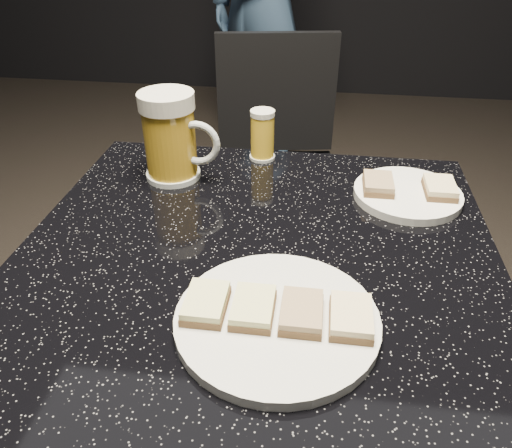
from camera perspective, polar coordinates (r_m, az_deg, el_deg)
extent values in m
cylinder|color=silver|center=(0.61, 2.40, -10.91)|extent=(0.25, 0.25, 0.01)
cylinder|color=white|center=(0.89, 16.90, 3.28)|extent=(0.18, 0.18, 0.01)
imported|color=navy|center=(2.38, 0.75, 23.96)|extent=(0.69, 0.66, 1.59)
cylinder|color=black|center=(1.00, 0.00, -20.99)|extent=(0.10, 0.10, 0.69)
cube|color=black|center=(0.73, 0.00, -4.24)|extent=(0.70, 0.70, 0.03)
cylinder|color=white|center=(0.94, -9.41, 5.67)|extent=(0.10, 0.10, 0.01)
cylinder|color=gold|center=(0.91, -9.78, 9.30)|extent=(0.09, 0.09, 0.12)
cylinder|color=silver|center=(0.88, -10.24, 13.70)|extent=(0.10, 0.10, 0.03)
torus|color=silver|center=(0.88, -6.75, 9.14)|extent=(0.08, 0.01, 0.08)
cylinder|color=silver|center=(0.99, 0.72, 7.70)|extent=(0.05, 0.05, 0.01)
cylinder|color=yellow|center=(0.97, 0.74, 10.03)|extent=(0.04, 0.04, 0.08)
cylinder|color=silver|center=(0.96, 0.76, 12.56)|extent=(0.05, 0.05, 0.01)
cube|color=black|center=(1.53, 2.58, 4.73)|extent=(0.42, 0.42, 0.04)
cylinder|color=black|center=(1.53, -3.11, -5.95)|extent=(0.03, 0.03, 0.43)
cylinder|color=black|center=(1.55, 8.57, -5.66)|extent=(0.03, 0.03, 0.43)
cylinder|color=black|center=(1.78, -2.97, 0.43)|extent=(0.03, 0.03, 0.43)
cylinder|color=black|center=(1.80, 7.02, 0.60)|extent=(0.03, 0.03, 0.43)
cube|color=black|center=(1.60, 2.35, 14.62)|extent=(0.37, 0.09, 0.37)
cube|color=#4C3521|center=(0.61, -5.74, -9.29)|extent=(0.05, 0.07, 0.01)
cube|color=#D1D184|center=(0.61, -5.79, -8.63)|extent=(0.05, 0.07, 0.01)
cube|color=#4C3521|center=(0.60, -0.33, -9.84)|extent=(0.05, 0.07, 0.01)
cube|color=#D1D184|center=(0.60, -0.33, -9.18)|extent=(0.05, 0.07, 0.01)
cube|color=#4C3521|center=(0.60, 5.20, -10.32)|extent=(0.05, 0.07, 0.01)
cube|color=#8C7251|center=(0.59, 5.25, -9.66)|extent=(0.05, 0.07, 0.01)
cube|color=#4C3521|center=(0.60, 10.77, -10.70)|extent=(0.05, 0.07, 0.01)
cube|color=beige|center=(0.60, 10.86, -10.04)|extent=(0.05, 0.07, 0.01)
cube|color=#4C3521|center=(0.88, 13.76, 4.24)|extent=(0.05, 0.07, 0.01)
cube|color=#8C7251|center=(0.87, 13.84, 4.78)|extent=(0.05, 0.07, 0.01)
cube|color=#4C3521|center=(0.90, 20.22, 3.66)|extent=(0.05, 0.07, 0.01)
cube|color=beige|center=(0.89, 20.34, 4.19)|extent=(0.05, 0.07, 0.01)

